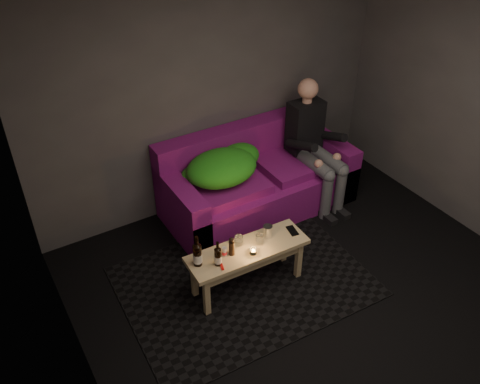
# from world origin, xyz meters

# --- Properties ---
(floor) EXTENTS (4.50, 4.50, 0.00)m
(floor) POSITION_xyz_m (0.00, 0.00, 0.00)
(floor) COLOR black
(floor) RESTS_ON ground
(room) EXTENTS (4.50, 4.50, 4.50)m
(room) POSITION_xyz_m (0.00, 0.47, 1.64)
(room) COLOR silver
(room) RESTS_ON ground
(rug) EXTENTS (2.28, 1.70, 0.01)m
(rug) POSITION_xyz_m (-0.46, 0.87, 0.01)
(rug) COLOR black
(rug) RESTS_ON floor
(sofa) EXTENTS (2.07, 0.93, 0.89)m
(sofa) POSITION_xyz_m (0.28, 1.82, 0.32)
(sofa) COLOR #770F70
(sofa) RESTS_ON floor
(green_blanket) EXTENTS (0.91, 0.62, 0.31)m
(green_blanket) POSITION_xyz_m (-0.14, 1.81, 0.67)
(green_blanket) COLOR #22991B
(green_blanket) RESTS_ON sofa
(person) EXTENTS (0.37, 0.86, 1.38)m
(person) POSITION_xyz_m (0.90, 1.65, 0.72)
(person) COLOR black
(person) RESTS_ON sofa
(coffee_table) EXTENTS (1.12, 0.40, 0.45)m
(coffee_table) POSITION_xyz_m (-0.46, 0.82, 0.37)
(coffee_table) COLOR tan
(coffee_table) RESTS_ON rug
(beer_bottle_a) EXTENTS (0.08, 0.08, 0.30)m
(beer_bottle_a) POSITION_xyz_m (-0.93, 0.87, 0.57)
(beer_bottle_a) COLOR black
(beer_bottle_a) RESTS_ON coffee_table
(beer_bottle_b) EXTENTS (0.06, 0.06, 0.25)m
(beer_bottle_b) POSITION_xyz_m (-0.78, 0.78, 0.55)
(beer_bottle_b) COLOR black
(beer_bottle_b) RESTS_ON coffee_table
(salt_shaker) EXTENTS (0.05, 0.05, 0.09)m
(salt_shaker) POSITION_xyz_m (-0.68, 0.84, 0.50)
(salt_shaker) COLOR silver
(salt_shaker) RESTS_ON coffee_table
(pepper_mill) EXTENTS (0.06, 0.06, 0.14)m
(pepper_mill) POSITION_xyz_m (-0.62, 0.83, 0.52)
(pepper_mill) COLOR black
(pepper_mill) RESTS_ON coffee_table
(tumbler_back) EXTENTS (0.08, 0.08, 0.09)m
(tumbler_back) POSITION_xyz_m (-0.50, 0.91, 0.50)
(tumbler_back) COLOR white
(tumbler_back) RESTS_ON coffee_table
(tealight) EXTENTS (0.06, 0.06, 0.05)m
(tealight) POSITION_xyz_m (-0.46, 0.74, 0.48)
(tealight) COLOR white
(tealight) RESTS_ON coffee_table
(tumbler_front) EXTENTS (0.09, 0.09, 0.09)m
(tumbler_front) POSITION_xyz_m (-0.34, 0.82, 0.50)
(tumbler_front) COLOR white
(tumbler_front) RESTS_ON coffee_table
(steel_cup) EXTENTS (0.11, 0.11, 0.12)m
(steel_cup) POSITION_xyz_m (-0.22, 0.86, 0.51)
(steel_cup) COLOR silver
(steel_cup) RESTS_ON coffee_table
(smartphone) EXTENTS (0.10, 0.16, 0.01)m
(smartphone) POSITION_xyz_m (0.01, 0.81, 0.46)
(smartphone) COLOR black
(smartphone) RESTS_ON coffee_table
(red_lighter) EXTENTS (0.04, 0.08, 0.01)m
(red_lighter) POSITION_xyz_m (-0.78, 0.73, 0.46)
(red_lighter) COLOR red
(red_lighter) RESTS_ON coffee_table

